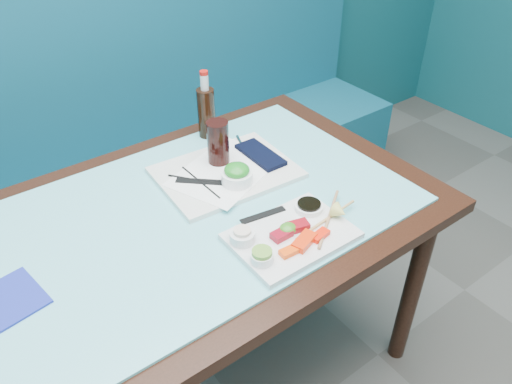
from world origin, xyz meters
TOP-DOWN VIEW (x-y plane):
  - booth_bench at (0.00, 2.29)m, footprint 3.00×0.56m
  - dining_table at (0.00, 1.45)m, footprint 1.40×0.90m
  - glass_top at (0.00, 1.45)m, footprint 1.22×0.76m
  - sashimi_plate at (0.15, 1.19)m, footprint 0.32×0.23m
  - salmon_left at (0.10, 1.14)m, footprint 0.06×0.03m
  - salmon_mid at (0.15, 1.14)m, footprint 0.08×0.06m
  - salmon_right at (0.20, 1.14)m, footprint 0.06×0.04m
  - tuna_left at (0.12, 1.20)m, footprint 0.06×0.03m
  - tuna_right at (0.17, 1.20)m, footprint 0.07×0.05m
  - seaweed_garnish at (0.14, 1.20)m, footprint 0.06×0.05m
  - ramekin_wasabi at (0.02, 1.16)m, footprint 0.06×0.06m
  - wasabi_fill at (0.02, 1.16)m, footprint 0.05×0.05m
  - ramekin_ginger at (0.03, 1.25)m, footprint 0.08×0.08m
  - ginger_fill at (0.03, 1.25)m, footprint 0.05×0.05m
  - soy_dish at (0.25, 1.24)m, footprint 0.09×0.09m
  - soy_fill at (0.25, 1.24)m, footprint 0.09×0.09m
  - lemon_wedge at (0.29, 1.16)m, footprint 0.05×0.04m
  - chopstick_sleeve at (0.13, 1.30)m, footprint 0.14×0.04m
  - wooden_chopstick_a at (0.26, 1.18)m, footprint 0.24×0.04m
  - wooden_chopstick_b at (0.27, 1.18)m, footprint 0.22×0.16m
  - serving_tray at (0.18, 1.55)m, footprint 0.43×0.34m
  - paper_placemat at (0.18, 1.55)m, footprint 0.40×0.35m
  - seaweed_bowl at (0.17, 1.47)m, footprint 0.12×0.12m
  - seaweed_salad at (0.17, 1.47)m, footprint 0.10×0.10m
  - cola_glass at (0.19, 1.60)m, footprint 0.09×0.09m
  - navy_pouch at (0.31, 1.55)m, footprint 0.08×0.18m
  - fork at (0.31, 1.65)m, footprint 0.04×0.08m
  - black_chopstick_a at (0.08, 1.54)m, footprint 0.01×0.21m
  - black_chopstick_b at (0.09, 1.54)m, footprint 0.14×0.18m
  - tray_sleeve at (0.08, 1.54)m, footprint 0.13×0.13m
  - cola_bottle_body at (0.26, 1.79)m, footprint 0.08×0.08m
  - cola_bottle_neck at (0.26, 1.79)m, footprint 0.03×0.03m
  - cola_bottle_cap at (0.26, 1.79)m, footprint 0.03×0.03m
  - blue_napkin at (-0.52, 1.42)m, footprint 0.18×0.18m

SIDE VIEW (x-z plane):
  - booth_bench at x=0.00m, z-range -0.21..0.96m
  - dining_table at x=0.00m, z-range 0.29..1.04m
  - glass_top at x=0.00m, z-range 0.75..0.76m
  - blue_napkin at x=-0.52m, z-range 0.76..0.76m
  - serving_tray at x=0.18m, z-range 0.76..0.77m
  - sashimi_plate at x=0.15m, z-range 0.76..0.77m
  - paper_placemat at x=0.18m, z-range 0.77..0.78m
  - tray_sleeve at x=0.08m, z-range 0.77..0.78m
  - black_chopstick_a at x=0.08m, z-range 0.77..0.78m
  - chopstick_sleeve at x=0.13m, z-range 0.77..0.78m
  - black_chopstick_b at x=0.09m, z-range 0.77..0.78m
  - wooden_chopstick_a at x=0.26m, z-range 0.77..0.78m
  - fork at x=0.31m, z-range 0.77..0.78m
  - wooden_chopstick_b at x=0.27m, z-range 0.77..0.78m
  - navy_pouch at x=0.31m, z-range 0.77..0.79m
  - salmon_right at x=0.20m, z-range 0.77..0.79m
  - salmon_left at x=0.10m, z-range 0.77..0.79m
  - soy_dish at x=0.25m, z-range 0.77..0.79m
  - tuna_left at x=0.12m, z-range 0.77..0.79m
  - salmon_mid at x=0.15m, z-range 0.77..0.79m
  - tuna_right at x=0.17m, z-range 0.77..0.79m
  - ramekin_wasabi at x=0.02m, z-range 0.77..0.80m
  - seaweed_garnish at x=0.14m, z-range 0.77..0.80m
  - ramekin_ginger at x=0.03m, z-range 0.77..0.80m
  - seaweed_bowl at x=0.17m, z-range 0.77..0.81m
  - soy_fill at x=0.25m, z-range 0.79..0.80m
  - lemon_wedge at x=0.29m, z-range 0.77..0.82m
  - wasabi_fill at x=0.02m, z-range 0.80..0.81m
  - ginger_fill at x=0.03m, z-range 0.80..0.81m
  - seaweed_salad at x=0.17m, z-range 0.80..0.84m
  - cola_glass at x=0.19m, z-range 0.77..0.92m
  - cola_bottle_body at x=0.26m, z-range 0.76..0.93m
  - cola_bottle_neck at x=0.26m, z-range 0.93..0.99m
  - cola_bottle_cap at x=0.26m, z-range 0.99..1.00m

